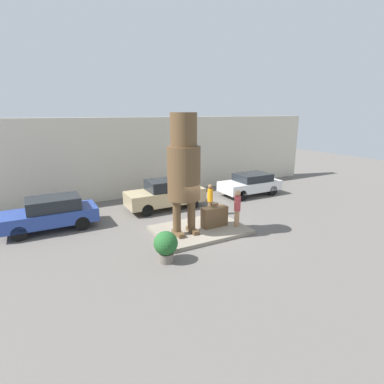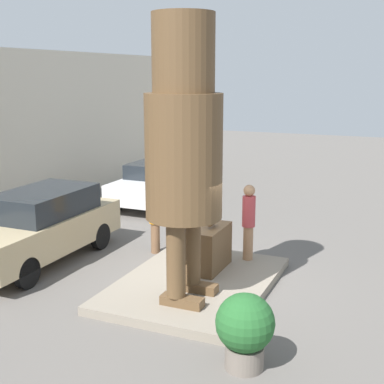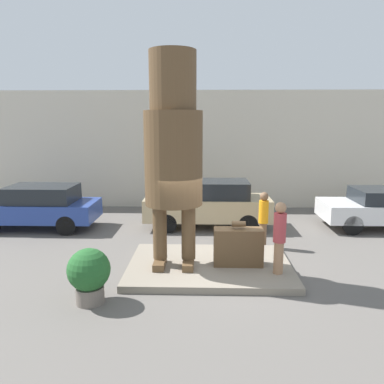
% 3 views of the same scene
% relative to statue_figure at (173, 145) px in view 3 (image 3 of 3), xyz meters
% --- Properties ---
extents(ground_plane, '(60.00, 60.00, 0.00)m').
position_rel_statue_figure_xyz_m(ground_plane, '(0.92, 0.15, -3.30)').
color(ground_plane, '#605B56').
extents(pedestal, '(4.25, 3.01, 0.18)m').
position_rel_statue_figure_xyz_m(pedestal, '(0.92, 0.15, -3.21)').
color(pedestal, gray).
rests_on(pedestal, ground_plane).
extents(building_backdrop, '(28.00, 0.60, 5.21)m').
position_rel_statue_figure_xyz_m(building_backdrop, '(0.92, 7.79, -0.70)').
color(building_backdrop, beige).
rests_on(building_backdrop, ground_plane).
extents(statue_figure, '(1.44, 1.44, 5.34)m').
position_rel_statue_figure_xyz_m(statue_figure, '(0.00, 0.00, 0.00)').
color(statue_figure, brown).
rests_on(statue_figure, pedestal).
extents(giant_suitcase, '(1.27, 0.48, 1.17)m').
position_rel_statue_figure_xyz_m(giant_suitcase, '(1.66, 0.06, -2.63)').
color(giant_suitcase, brown).
rests_on(giant_suitcase, pedestal).
extents(tourist, '(0.30, 0.30, 1.79)m').
position_rel_statue_figure_xyz_m(tourist, '(2.59, -0.48, -2.14)').
color(tourist, '#A87A56').
rests_on(tourist, pedestal).
extents(parked_car_blue, '(4.29, 1.78, 1.59)m').
position_rel_statue_figure_xyz_m(parked_car_blue, '(-5.22, 3.85, -2.46)').
color(parked_car_blue, '#284293').
rests_on(parked_car_blue, ground_plane).
extents(parked_car_tan, '(4.56, 1.73, 1.74)m').
position_rel_statue_figure_xyz_m(parked_car_tan, '(0.96, 4.20, -2.39)').
color(parked_car_tan, tan).
rests_on(parked_car_tan, ground_plane).
extents(parked_car_white, '(4.18, 1.89, 1.47)m').
position_rel_statue_figure_xyz_m(parked_car_white, '(7.26, 4.23, -2.51)').
color(parked_car_white, silver).
rests_on(parked_car_white, ground_plane).
extents(planter_pot, '(0.92, 0.92, 1.21)m').
position_rel_statue_figure_xyz_m(planter_pot, '(-1.69, -1.78, -2.63)').
color(planter_pot, '#70665B').
rests_on(planter_pot, ground_plane).
extents(worker_hivis, '(0.30, 0.30, 1.75)m').
position_rel_statue_figure_xyz_m(worker_hivis, '(2.60, 1.97, -2.34)').
color(worker_hivis, brown).
rests_on(worker_hivis, ground_plane).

